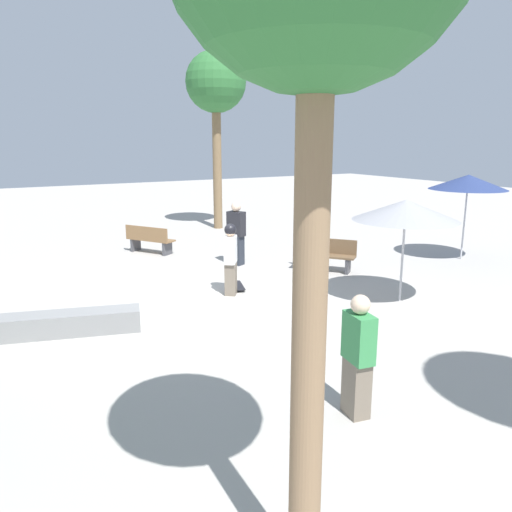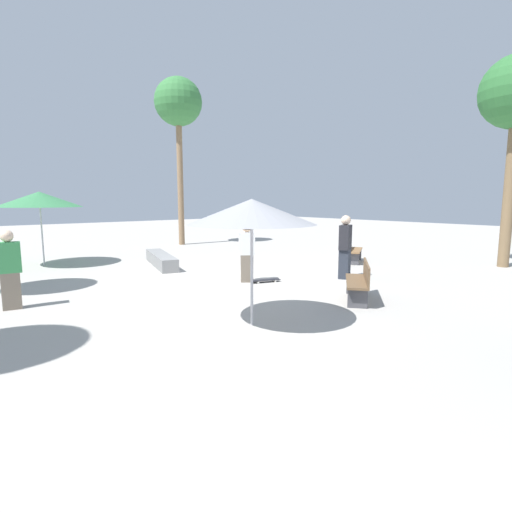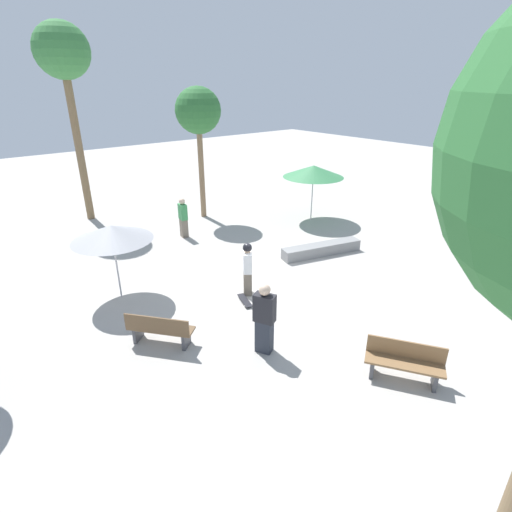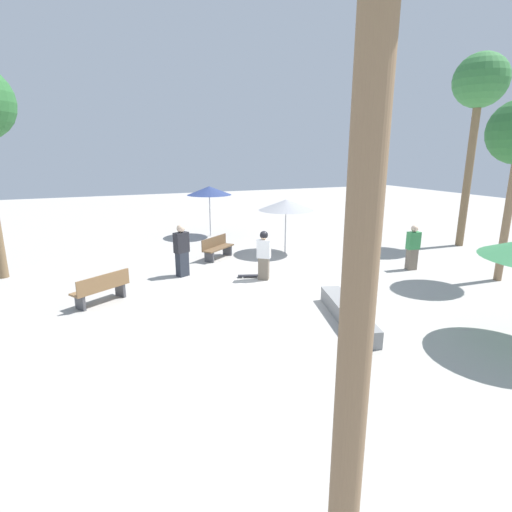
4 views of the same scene
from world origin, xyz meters
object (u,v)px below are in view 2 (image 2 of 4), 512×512
(shade_umbrella_grey, at_px, (252,212))
(bystander_far, at_px, (10,270))
(skateboard, at_px, (266,280))
(bench_near, at_px, (353,250))
(shade_umbrella_green, at_px, (39,199))
(bystander_watching, at_px, (345,247))
(skater_main, at_px, (247,250))
(concrete_ledge, at_px, (161,260))
(bench_far, at_px, (359,281))
(palm_tree_center_left, at_px, (178,105))

(shade_umbrella_grey, distance_m, bystander_far, 5.11)
(skateboard, xyz_separation_m, bench_near, (-0.63, 4.64, 0.37))
(shade_umbrella_green, height_order, bystander_watching, shade_umbrella_green)
(skater_main, distance_m, shade_umbrella_green, 7.51)
(skater_main, height_order, shade_umbrella_green, shade_umbrella_green)
(bench_near, bearing_deg, skater_main, -28.89)
(concrete_ledge, relative_size, bench_far, 2.01)
(bench_far, height_order, palm_tree_center_left, palm_tree_center_left)
(palm_tree_center_left, bearing_deg, bench_near, 11.94)
(shade_umbrella_green, bearing_deg, bench_near, 53.92)
(skater_main, height_order, concrete_ledge, skater_main)
(skateboard, height_order, palm_tree_center_left, palm_tree_center_left)
(shade_umbrella_grey, xyz_separation_m, bystander_far, (-3.91, -3.07, -1.19))
(skater_main, bearing_deg, palm_tree_center_left, 106.91)
(bench_near, bearing_deg, shade_umbrella_green, -67.96)
(skateboard, height_order, bystander_far, bystander_far)
(skater_main, distance_m, bystander_far, 5.41)
(palm_tree_center_left, height_order, bystander_far, palm_tree_center_left)
(skater_main, relative_size, bench_near, 1.02)
(bench_far, xyz_separation_m, palm_tree_center_left, (-12.21, 2.50, 6.15))
(bystander_watching, distance_m, bystander_far, 8.05)
(concrete_ledge, height_order, shade_umbrella_grey, shade_umbrella_grey)
(skater_main, distance_m, bench_far, 3.25)
(skateboard, height_order, shade_umbrella_green, shade_umbrella_green)
(skateboard, bearing_deg, palm_tree_center_left, 91.90)
(shade_umbrella_green, distance_m, palm_tree_center_left, 8.39)
(skater_main, xyz_separation_m, concrete_ledge, (-3.87, -0.58, -0.67))
(skateboard, bearing_deg, concrete_ledge, 120.49)
(skateboard, height_order, shade_umbrella_grey, shade_umbrella_grey)
(concrete_ledge, distance_m, shade_umbrella_grey, 7.27)
(skater_main, height_order, palm_tree_center_left, palm_tree_center_left)
(concrete_ledge, height_order, bystander_watching, bystander_watching)
(shade_umbrella_green, xyz_separation_m, bystander_far, (5.54, -1.77, -1.40))
(shade_umbrella_green, height_order, palm_tree_center_left, palm_tree_center_left)
(palm_tree_center_left, bearing_deg, bystander_watching, -4.05)
(bench_far, bearing_deg, shade_umbrella_green, 75.06)
(concrete_ledge, distance_m, shade_umbrella_green, 4.44)
(shade_umbrella_grey, bearing_deg, concrete_ledge, 166.20)
(skateboard, xyz_separation_m, bystander_watching, (1.02, 2.04, 0.82))
(skateboard, distance_m, shade_umbrella_grey, 4.15)
(skater_main, bearing_deg, concrete_ledge, 134.38)
(skateboard, bearing_deg, bystander_far, -174.73)
(concrete_ledge, height_order, bystander_far, bystander_far)
(skater_main, distance_m, bystander_watching, 2.76)
(bystander_far, bearing_deg, shade_umbrella_grey, 137.66)
(bench_far, bearing_deg, skater_main, 62.78)
(skateboard, distance_m, bench_far, 2.82)
(bench_far, bearing_deg, concrete_ledge, 61.27)
(bench_near, relative_size, shade_umbrella_green, 0.60)
(bystander_far, bearing_deg, palm_tree_center_left, -126.60)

